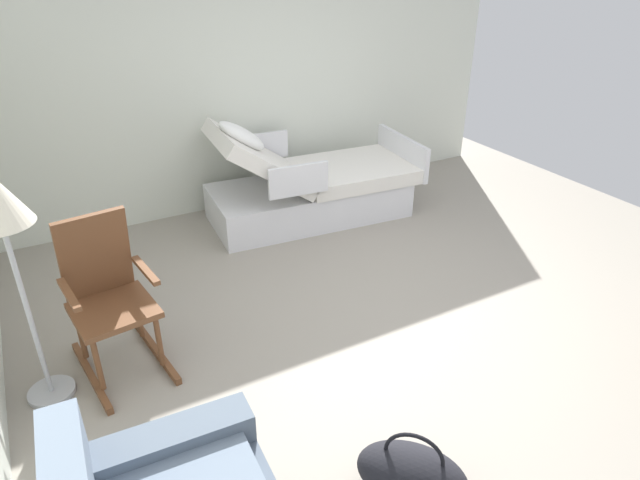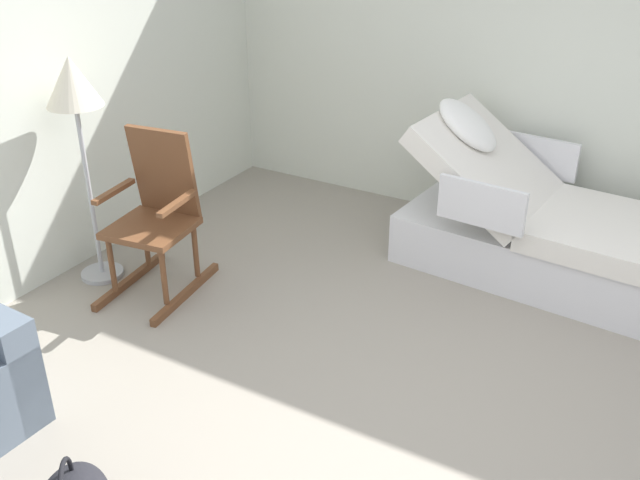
{
  "view_description": "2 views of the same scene",
  "coord_description": "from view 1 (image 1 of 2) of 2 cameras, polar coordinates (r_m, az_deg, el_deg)",
  "views": [
    {
      "loc": [
        -2.7,
        2.22,
        2.48
      ],
      "look_at": [
        0.1,
        0.68,
        0.78
      ],
      "focal_mm": 31.41,
      "sensor_mm": 36.0,
      "label": 1
    },
    {
      "loc": [
        -2.53,
        -0.95,
        2.45
      ],
      "look_at": [
        0.28,
        0.66,
        0.78
      ],
      "focal_mm": 40.44,
      "sensor_mm": 36.0,
      "label": 2
    }
  ],
  "objects": [
    {
      "name": "duffel_bag",
      "position": [
        3.04,
        9.33,
        -22.51
      ],
      "size": [
        0.63,
        0.61,
        0.43
      ],
      "color": "black",
      "rests_on": "ground"
    },
    {
      "name": "side_wall",
      "position": [
        5.87,
        -6.21,
        16.78
      ],
      "size": [
        0.1,
        5.56,
        2.7
      ],
      "primitive_type": "cube",
      "color": "silver",
      "rests_on": "ground"
    },
    {
      "name": "rocking_chair",
      "position": [
        3.78,
        -20.76,
        -5.51
      ],
      "size": [
        0.81,
        0.56,
        1.05
      ],
      "color": "brown",
      "rests_on": "ground"
    },
    {
      "name": "ground_plane",
      "position": [
        4.29,
        8.79,
        -7.71
      ],
      "size": [
        6.7,
        6.7,
        0.0
      ],
      "primitive_type": "plane",
      "color": "gray"
    },
    {
      "name": "hospital_bed",
      "position": [
        5.62,
        -1.08,
        5.36
      ],
      "size": [
        1.14,
        2.13,
        1.13
      ],
      "color": "silver",
      "rests_on": "ground"
    }
  ]
}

